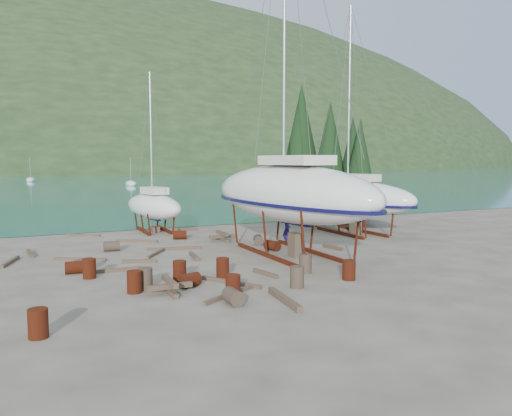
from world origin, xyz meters
name	(u,v)px	position (x,y,z in m)	size (l,w,h in m)	color
ground	(252,265)	(0.00, 0.00, 0.00)	(600.00, 600.00, 0.00)	#575045
bay_water	(38,168)	(0.00, 315.00, 0.01)	(700.00, 700.00, 0.00)	#1A7F82
far_hill	(38,168)	(0.00, 320.00, 0.00)	(800.00, 360.00, 110.00)	#213018
far_house_right	(126,165)	(30.00, 190.00, 2.92)	(6.60, 5.60, 5.60)	beige
cypress_near_right	(330,153)	(12.50, 12.00, 5.79)	(3.60, 3.60, 10.00)	black
cypress_mid_right	(360,164)	(14.00, 10.00, 4.92)	(3.06, 3.06, 8.50)	black
cypress_back_left	(301,143)	(11.00, 14.00, 6.66)	(4.14, 4.14, 11.50)	black
cypress_far_right	(353,160)	(15.50, 13.00, 5.21)	(3.24, 3.24, 9.00)	black
moored_boat_mid	(131,184)	(10.00, 80.00, 0.39)	(2.00, 5.00, 6.05)	white
moored_boat_far	(31,180)	(-8.00, 110.00, 0.39)	(2.00, 5.00, 6.05)	white
large_sailboat_near	(290,193)	(3.02, 1.66, 3.43)	(5.72, 13.96, 21.34)	white
large_sailboat_far	(352,197)	(10.97, 6.83, 2.61)	(6.04, 10.47, 15.94)	white
small_sailboat_shore	(154,206)	(-1.55, 13.76, 1.90)	(3.81, 7.53, 11.53)	white
worker	(287,229)	(4.56, 4.74, 0.95)	(0.69, 0.45, 1.90)	#1E1457
drum_0	(38,323)	(-9.97, -6.48, 0.44)	(0.58, 0.58, 0.88)	#5B220F
drum_1	(233,297)	(-3.45, -5.79, 0.29)	(0.58, 0.58, 0.88)	#2D2823
drum_2	(75,267)	(-8.15, 1.90, 0.29)	(0.58, 0.58, 0.88)	#5B220F
drum_3	(233,286)	(-3.10, -4.92, 0.44)	(0.58, 0.58, 0.88)	#5B220F
drum_4	(180,235)	(-0.87, 9.53, 0.29)	(0.58, 0.58, 0.88)	#5B220F
drum_5	(297,277)	(-0.15, -4.69, 0.44)	(0.58, 0.58, 0.88)	#2D2823
drum_6	(272,245)	(2.79, 3.27, 0.29)	(0.58, 0.58, 0.88)	#5B220F
drum_7	(349,270)	(2.56, -4.51, 0.44)	(0.58, 0.58, 0.88)	#5B220F
drum_8	(89,269)	(-7.67, 0.65, 0.44)	(0.58, 0.58, 0.88)	#5B220F
drum_9	(112,246)	(-5.67, 7.03, 0.29)	(0.58, 0.58, 0.88)	#2D2823
drum_10	(180,271)	(-4.17, -1.47, 0.44)	(0.58, 0.58, 0.88)	#5B220F
drum_11	(258,240)	(2.96, 5.49, 0.29)	(0.58, 0.58, 0.88)	#2D2823
drum_12	(189,280)	(-4.13, -2.72, 0.29)	(0.58, 0.58, 0.88)	#5B220F
drum_13	(134,282)	(-6.37, -2.65, 0.44)	(0.58, 0.58, 0.88)	#5B220F
drum_14	(223,268)	(-2.25, -1.70, 0.44)	(0.58, 0.58, 0.88)	#5B220F
drum_15	(84,264)	(-7.71, 2.44, 0.29)	(0.58, 0.58, 0.88)	#2D2823
drum_16	(145,279)	(-5.85, -2.29, 0.44)	(0.58, 0.58, 0.88)	#2D2823
drum_17	(305,263)	(1.56, -2.50, 0.44)	(0.58, 0.58, 0.88)	#2D2823
timber_0	(83,235)	(-6.51, 13.70, 0.07)	(0.14, 2.45, 0.14)	brown
timber_1	(333,248)	(6.22, 2.09, 0.10)	(0.19, 1.66, 0.19)	brown
timber_2	(30,253)	(-9.95, 7.76, 0.09)	(0.19, 2.05, 0.19)	brown
timber_3	(229,295)	(-3.21, -4.76, 0.07)	(0.15, 2.93, 0.15)	brown
timber_4	(139,261)	(-4.95, 3.03, 0.09)	(0.17, 1.74, 0.17)	brown
timber_5	(230,282)	(-2.41, -2.98, 0.08)	(0.16, 3.09, 0.16)	brown
timber_6	(185,230)	(0.62, 13.11, 0.10)	(0.19, 1.92, 0.19)	brown
timber_7	(265,273)	(-0.35, -2.15, 0.09)	(0.17, 1.76, 0.17)	brown
timber_8	(194,256)	(-2.02, 3.10, 0.09)	(0.19, 1.91, 0.19)	brown
timber_9	(137,241)	(-3.69, 9.60, 0.08)	(0.15, 2.69, 0.15)	brown
timber_10	(174,249)	(-2.31, 5.85, 0.08)	(0.16, 3.14, 0.16)	brown
timber_11	(156,253)	(-3.62, 4.86, 0.08)	(0.15, 2.66, 0.15)	brown
timber_12	(118,270)	(-6.30, 1.45, 0.08)	(0.17, 2.30, 0.17)	brown
timber_15	(80,259)	(-7.64, 4.92, 0.07)	(0.15, 2.80, 0.15)	brown
timber_16	(284,299)	(-1.63, -6.33, 0.11)	(0.23, 2.86, 0.23)	brown
timber_17	(10,262)	(-10.90, 5.73, 0.08)	(0.16, 2.57, 0.16)	brown
timber_pile_fore	(170,286)	(-5.15, -3.41, 0.30)	(1.80, 1.80, 0.60)	brown
timber_pile_aft	(222,236)	(1.42, 7.68, 0.30)	(1.80, 1.80, 0.60)	brown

